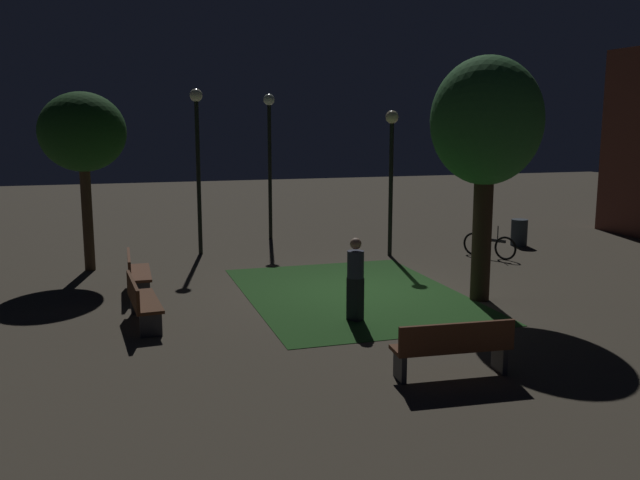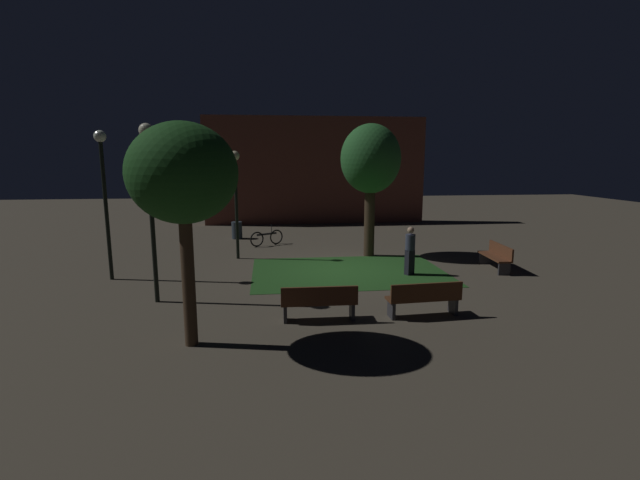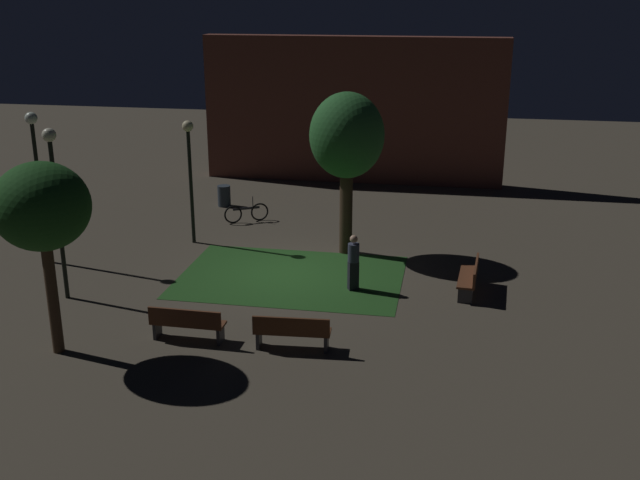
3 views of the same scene
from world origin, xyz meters
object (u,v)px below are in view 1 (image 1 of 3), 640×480
at_px(trash_bin, 519,232).
at_px(bench_front_left, 453,346).
at_px(tree_left_canopy, 486,125).
at_px(bench_corner, 136,272).
at_px(bicycle, 489,246).
at_px(tree_tall_center, 82,134).
at_px(lamp_post_path_center, 391,157).
at_px(pedestrian, 355,277).
at_px(lamp_post_plaza_east, 197,144).
at_px(lamp_post_near_wall, 270,142).
at_px(bench_near_trees, 141,300).

bearing_deg(trash_bin, bench_front_left, -37.63).
bearing_deg(tree_left_canopy, bench_corner, -111.61).
bearing_deg(bicycle, tree_tall_center, -98.21).
relative_size(bench_front_left, tree_left_canopy, 0.36).
distance_m(bench_front_left, trash_bin, 11.79).
relative_size(lamp_post_path_center, pedestrian, 2.53).
relative_size(bench_corner, trash_bin, 2.22).
bearing_deg(tree_left_canopy, lamp_post_path_center, 179.26).
relative_size(tree_tall_center, trash_bin, 5.54).
height_order(lamp_post_path_center, trash_bin, lamp_post_path_center).
xyz_separation_m(lamp_post_path_center, bicycle, (1.10, 2.55, -2.47)).
bearing_deg(lamp_post_plaza_east, bench_front_left, 12.33).
bearing_deg(bench_front_left, tree_tall_center, -150.41).
bearing_deg(lamp_post_near_wall, lamp_post_path_center, 34.42).
xyz_separation_m(lamp_post_plaza_east, bicycle, (2.92, 7.69, -2.82)).
relative_size(bench_near_trees, bench_front_left, 1.00).
xyz_separation_m(lamp_post_near_wall, pedestrian, (9.60, -0.53, -2.29)).
bearing_deg(lamp_post_plaza_east, bicycle, 69.18).
bearing_deg(trash_bin, pedestrian, -51.09).
bearing_deg(tree_left_canopy, tree_tall_center, -124.56).
xyz_separation_m(bench_near_trees, lamp_post_path_center, (-4.90, 7.08, 2.33)).
height_order(bench_front_left, tree_left_canopy, tree_left_canopy).
height_order(bench_corner, bicycle, bicycle).
height_order(lamp_post_plaza_east, trash_bin, lamp_post_plaza_east).
xyz_separation_m(lamp_post_plaza_east, pedestrian, (7.61, 1.99, -2.32)).
relative_size(bench_corner, tree_tall_center, 0.40).
height_order(tree_left_canopy, lamp_post_path_center, tree_left_canopy).
height_order(bench_corner, bench_near_trees, same).
relative_size(lamp_post_near_wall, trash_bin, 5.70).
bearing_deg(bench_corner, tree_tall_center, -159.28).
height_order(bench_near_trees, tree_left_canopy, tree_left_canopy).
distance_m(lamp_post_path_center, pedestrian, 6.88).
relative_size(bench_corner, bench_near_trees, 0.99).
distance_m(lamp_post_plaza_east, lamp_post_near_wall, 3.21).
xyz_separation_m(tree_tall_center, pedestrian, (6.23, 4.99, -2.63)).
xyz_separation_m(bench_corner, bicycle, (-1.24, 9.64, -0.14)).
height_order(lamp_post_path_center, pedestrian, lamp_post_path_center).
bearing_deg(bicycle, bench_front_left, -33.89).
bearing_deg(tree_tall_center, pedestrian, 38.69).
distance_m(lamp_post_path_center, lamp_post_plaza_east, 5.46).
bearing_deg(lamp_post_path_center, pedestrian, -28.48).
bearing_deg(tree_left_canopy, lamp_post_plaza_east, -143.86).
height_order(bench_corner, trash_bin, bench_corner).
bearing_deg(pedestrian, trash_bin, 128.91).
relative_size(bench_corner, tree_left_canopy, 0.35).
bearing_deg(bench_corner, lamp_post_path_center, 108.28).
bearing_deg(bench_near_trees, bicycle, 111.53).
relative_size(bench_near_trees, tree_tall_center, 0.41).
bearing_deg(tree_left_canopy, bench_near_trees, -91.77).
distance_m(bench_near_trees, lamp_post_plaza_east, 7.50).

